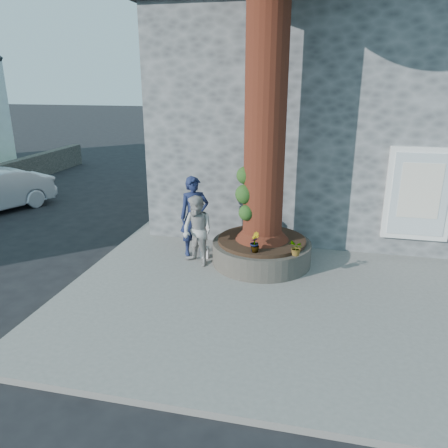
# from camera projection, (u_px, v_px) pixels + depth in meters

# --- Properties ---
(ground) EXTENTS (120.00, 120.00, 0.00)m
(ground) POSITION_uv_depth(u_px,v_px,m) (207.00, 303.00, 8.71)
(ground) COLOR black
(ground) RESTS_ON ground
(pavement) EXTENTS (9.00, 8.00, 0.12)m
(pavement) POSITION_uv_depth(u_px,v_px,m) (287.00, 286.00, 9.29)
(pavement) COLOR slate
(pavement) RESTS_ON ground
(yellow_line) EXTENTS (0.10, 30.00, 0.01)m
(yellow_line) POSITION_uv_depth(u_px,v_px,m) (93.00, 269.00, 10.28)
(yellow_line) COLOR yellow
(yellow_line) RESTS_ON ground
(stone_shop) EXTENTS (10.30, 8.30, 6.30)m
(stone_shop) POSITION_uv_depth(u_px,v_px,m) (341.00, 115.00, 13.82)
(stone_shop) COLOR #4C4F51
(stone_shop) RESTS_ON ground
(planter) EXTENTS (2.30, 2.30, 0.60)m
(planter) POSITION_uv_depth(u_px,v_px,m) (262.00, 251.00, 10.25)
(planter) COLOR black
(planter) RESTS_ON pavement
(man) EXTENTS (0.85, 0.75, 1.96)m
(man) POSITION_uv_depth(u_px,v_px,m) (194.00, 216.00, 10.54)
(man) COLOR #171E3F
(man) RESTS_ON pavement
(woman) EXTENTS (1.00, 0.93, 1.64)m
(woman) POSITION_uv_depth(u_px,v_px,m) (197.00, 231.00, 10.00)
(woman) COLOR #A5A19E
(woman) RESTS_ON pavement
(shopping_bag) EXTENTS (0.20, 0.12, 0.28)m
(shopping_bag) POSITION_uv_depth(u_px,v_px,m) (205.00, 252.00, 10.58)
(shopping_bag) COLOR white
(shopping_bag) RESTS_ON pavement
(plant_a) EXTENTS (0.20, 0.20, 0.32)m
(plant_a) POSITION_uv_depth(u_px,v_px,m) (251.00, 220.00, 10.97)
(plant_a) COLOR gray
(plant_a) RESTS_ON planter
(plant_b) EXTENTS (0.26, 0.27, 0.42)m
(plant_b) POSITION_uv_depth(u_px,v_px,m) (254.00, 242.00, 9.36)
(plant_b) COLOR gray
(plant_b) RESTS_ON planter
(plant_c) EXTENTS (0.27, 0.27, 0.34)m
(plant_c) POSITION_uv_depth(u_px,v_px,m) (255.00, 245.00, 9.32)
(plant_c) COLOR gray
(plant_c) RESTS_ON planter
(plant_d) EXTENTS (0.39, 0.40, 0.34)m
(plant_d) POSITION_uv_depth(u_px,v_px,m) (297.00, 248.00, 9.14)
(plant_d) COLOR gray
(plant_d) RESTS_ON planter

